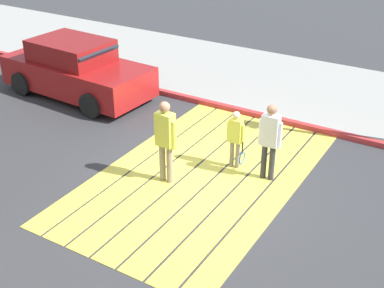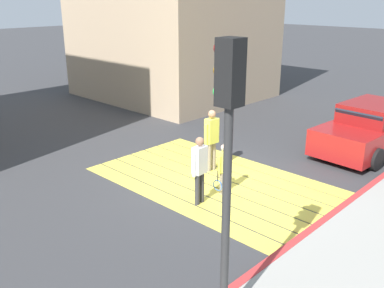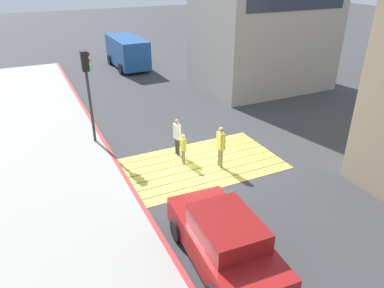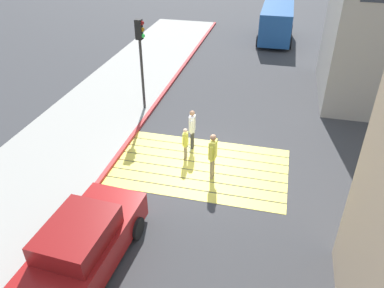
{
  "view_description": "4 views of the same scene",
  "coord_description": "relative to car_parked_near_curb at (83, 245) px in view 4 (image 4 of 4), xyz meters",
  "views": [
    {
      "loc": [
        8.07,
        4.66,
        5.73
      ],
      "look_at": [
        0.55,
        0.11,
        1.04
      ],
      "focal_mm": 48.89,
      "sensor_mm": 36.0,
      "label": 1
    },
    {
      "loc": [
        -6.87,
        8.0,
        4.71
      ],
      "look_at": [
        -0.06,
        0.9,
        1.29
      ],
      "focal_mm": 40.05,
      "sensor_mm": 36.0,
      "label": 2
    },
    {
      "loc": [
        -6.1,
        -11.66,
        7.49
      ],
      "look_at": [
        -0.6,
        -0.22,
        1.15
      ],
      "focal_mm": 33.91,
      "sensor_mm": 36.0,
      "label": 3
    },
    {
      "loc": [
        2.42,
        -11.25,
        8.27
      ],
      "look_at": [
        -0.24,
        -0.34,
        1.18
      ],
      "focal_mm": 35.44,
      "sensor_mm": 36.0,
      "label": 4
    }
  ],
  "objects": [
    {
      "name": "ground_plane",
      "position": [
        2.0,
        5.17,
        -0.73
      ],
      "size": [
        120.0,
        120.0,
        0.0
      ],
      "primitive_type": "plane",
      "color": "#38383A"
    },
    {
      "name": "crosswalk_stripes",
      "position": [
        2.0,
        5.17,
        -0.73
      ],
      "size": [
        6.4,
        3.8,
        0.01
      ],
      "color": "#EAD64C",
      "rests_on": "ground"
    },
    {
      "name": "sidewalk_west",
      "position": [
        -3.6,
        5.17,
        -0.67
      ],
      "size": [
        4.8,
        40.0,
        0.12
      ],
      "primitive_type": "cube",
      "color": "#9E9B93",
      "rests_on": "ground"
    },
    {
      "name": "curb_painted",
      "position": [
        -1.25,
        5.17,
        -0.67
      ],
      "size": [
        0.16,
        40.0,
        0.13
      ],
      "primitive_type": "cube",
      "color": "#BC3333",
      "rests_on": "ground"
    },
    {
      "name": "car_parked_near_curb",
      "position": [
        0.0,
        0.0,
        0.0
      ],
      "size": [
        2.17,
        4.4,
        1.57
      ],
      "color": "maroon",
      "rests_on": "ground"
    },
    {
      "name": "van_down_street",
      "position": [
        3.78,
        21.63,
        0.54
      ],
      "size": [
        2.39,
        5.22,
        2.35
      ],
      "color": "#1E4C8C",
      "rests_on": "ground"
    },
    {
      "name": "traffic_light_corner",
      "position": [
        -1.58,
        9.08,
        2.3
      ],
      "size": [
        0.39,
        0.28,
        4.24
      ],
      "color": "#2D2D2D",
      "rests_on": "ground"
    },
    {
      "name": "pedestrian_adult_lead",
      "position": [
        1.39,
        6.38,
        0.24
      ],
      "size": [
        0.24,
        0.49,
        1.67
      ],
      "color": "#333338",
      "rests_on": "ground"
    },
    {
      "name": "pedestrian_adult_trailing",
      "position": [
        2.54,
        4.66,
        0.3
      ],
      "size": [
        0.25,
        0.52,
        1.77
      ],
      "color": "gray",
      "rests_on": "ground"
    },
    {
      "name": "pedestrian_child_with_racket",
      "position": [
        1.32,
        5.6,
        0.0
      ],
      "size": [
        0.28,
        0.4,
        1.31
      ],
      "color": "gray",
      "rests_on": "ground"
    }
  ]
}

